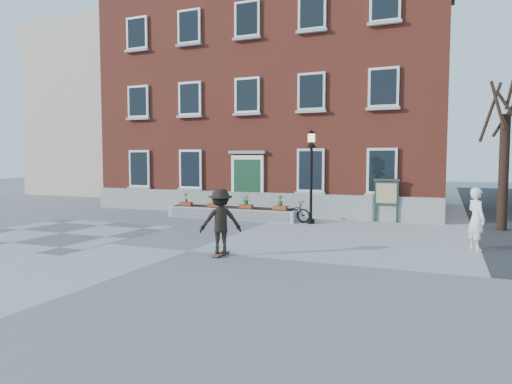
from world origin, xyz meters
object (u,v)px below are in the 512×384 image
at_px(bicycle, 291,211).
at_px(bystander, 476,219).
at_px(lamp_post, 311,163).
at_px(notice_board, 386,193).
at_px(skateboarder, 221,221).

distance_m(bicycle, bystander, 7.96).
distance_m(lamp_post, notice_board, 3.58).
xyz_separation_m(lamp_post, notice_board, (2.88, 1.70, -1.28)).
bearing_deg(notice_board, lamp_post, -149.40).
relative_size(bicycle, lamp_post, 0.45).
bearing_deg(skateboarder, bystander, 28.86).
distance_m(bicycle, skateboarder, 7.42).
distance_m(bystander, notice_board, 6.14).
height_order(bicycle, skateboarder, skateboarder).
distance_m(notice_board, skateboarder, 9.55).
xyz_separation_m(bicycle, skateboarder, (0.34, -7.39, 0.52)).
relative_size(bystander, lamp_post, 0.48).
bearing_deg(notice_board, skateboarder, -111.29).
bearing_deg(lamp_post, skateboarder, -94.69).
bearing_deg(bystander, notice_board, 2.56).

